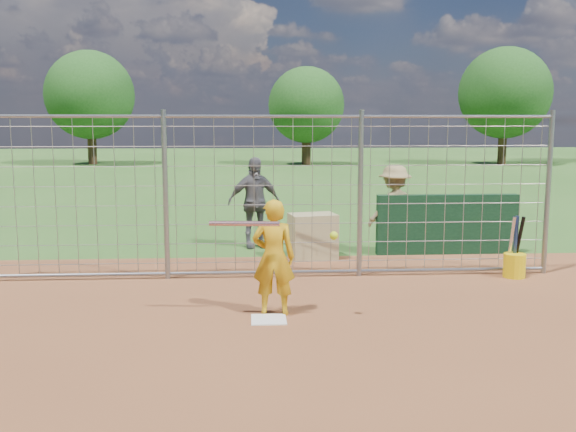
{
  "coord_description": "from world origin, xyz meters",
  "views": [
    {
      "loc": [
        -0.23,
        -7.81,
        2.43
      ],
      "look_at": [
        0.3,
        0.8,
        1.15
      ],
      "focal_mm": 40.0,
      "sensor_mm": 36.0,
      "label": 1
    }
  ],
  "objects": [
    {
      "name": "equipment_in_play",
      "position": [
        -0.03,
        -0.14,
        1.16
      ],
      "size": [
        1.57,
        0.22,
        0.23
      ],
      "color": "silver",
      "rests_on": "ground"
    },
    {
      "name": "bystander_c",
      "position": [
        2.46,
        3.8,
        0.82
      ],
      "size": [
        1.21,
        0.96,
        1.64
      ],
      "primitive_type": "imported",
      "rotation": [
        0.0,
        0.0,
        3.52
      ],
      "color": "#938050",
      "rests_on": "ground"
    },
    {
      "name": "infield_dirt",
      "position": [
        0.0,
        -3.0,
        0.01
      ],
      "size": [
        18.0,
        18.0,
        0.0
      ],
      "primitive_type": "plane",
      "color": "brown",
      "rests_on": "ground"
    },
    {
      "name": "tree_line",
      "position": [
        3.13,
        28.13,
        3.71
      ],
      "size": [
        44.66,
        6.72,
        6.48
      ],
      "color": "#3F2B19",
      "rests_on": "ground"
    },
    {
      "name": "equipment_bin",
      "position": [
        0.9,
        3.36,
        0.4
      ],
      "size": [
        0.89,
        0.7,
        0.8
      ],
      "primitive_type": "cube",
      "rotation": [
        0.0,
        0.0,
        0.2
      ],
      "color": "tan",
      "rests_on": "ground"
    },
    {
      "name": "home_plate",
      "position": [
        0.0,
        -0.2,
        0.01
      ],
      "size": [
        0.43,
        0.43,
        0.02
      ],
      "primitive_type": "cube",
      "color": "silver",
      "rests_on": "ground"
    },
    {
      "name": "backstop_fence",
      "position": [
        0.0,
        2.0,
        1.26
      ],
      "size": [
        9.08,
        0.08,
        2.6
      ],
      "color": "gray",
      "rests_on": "ground"
    },
    {
      "name": "ground",
      "position": [
        0.0,
        0.0,
        0.0
      ],
      "size": [
        100.0,
        100.0,
        0.0
      ],
      "primitive_type": "plane",
      "color": "#2D591E",
      "rests_on": "ground"
    },
    {
      "name": "bucket_with_bats",
      "position": [
        3.91,
        1.76,
        0.25
      ],
      "size": [
        0.34,
        0.34,
        0.98
      ],
      "color": "yellow",
      "rests_on": "ground"
    },
    {
      "name": "bystander_b",
      "position": [
        -0.13,
        4.44,
        0.88
      ],
      "size": [
        1.1,
        0.65,
        1.75
      ],
      "primitive_type": "imported",
      "rotation": [
        0.0,
        0.0,
        0.23
      ],
      "color": "#56555A",
      "rests_on": "ground"
    },
    {
      "name": "dugout_wall",
      "position": [
        3.4,
        3.6,
        0.55
      ],
      "size": [
        2.6,
        0.2,
        1.1
      ],
      "primitive_type": "cube",
      "color": "#11381E",
      "rests_on": "ground"
    },
    {
      "name": "batter",
      "position": [
        0.07,
        0.06,
        0.74
      ],
      "size": [
        0.57,
        0.4,
        1.48
      ],
      "primitive_type": "imported",
      "rotation": [
        0.0,
        0.0,
        3.05
      ],
      "color": "gold",
      "rests_on": "ground"
    }
  ]
}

